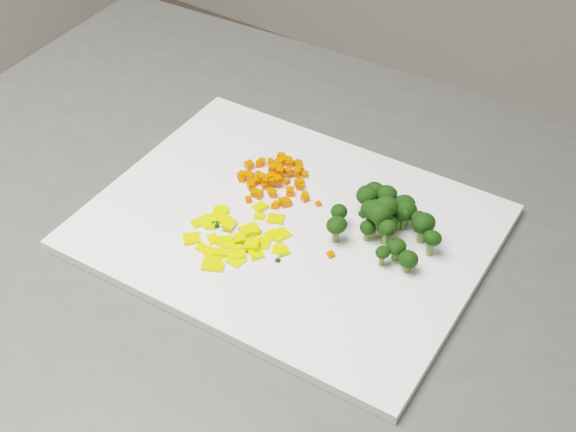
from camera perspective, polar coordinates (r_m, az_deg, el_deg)
The scene contains 139 objects.
cutting_board at distance 0.84m, azimuth 0.00°, elevation -0.78°, with size 0.40×0.31×0.01m, color white.
carrot_pile at distance 0.88m, azimuth -0.81°, elevation 2.96°, with size 0.09×0.09×0.03m, color #E74802, non-canonical shape.
pepper_pile at distance 0.82m, azimuth -3.51°, elevation -1.16°, with size 0.10×0.10×0.01m, color yellow, non-canonical shape.
broccoli_pile at distance 0.81m, azimuth 6.83°, elevation -0.26°, with size 0.11×0.11×0.05m, color black, non-canonical shape.
carrot_cube_0 at distance 0.86m, azimuth -0.17°, elevation 0.99°, with size 0.01×0.01×0.01m, color #E74802.
carrot_cube_1 at distance 0.91m, azimuth -2.78°, elevation 3.63°, with size 0.01×0.01×0.01m, color #E74802.
carrot_cube_2 at distance 0.87m, azimuth -2.12°, elevation 1.55°, with size 0.01×0.01×0.01m, color #E74802.
carrot_cube_3 at distance 0.90m, azimuth -2.11°, elevation 3.01°, with size 0.01×0.01×0.01m, color #E74802.
carrot_cube_4 at distance 0.91m, azimuth -2.11°, elevation 3.71°, with size 0.01×0.01×0.01m, color #E74802.
carrot_cube_5 at distance 0.89m, azimuth -0.63°, elevation 2.96°, with size 0.01×0.01×0.01m, color #E74802.
carrot_cube_6 at distance 0.89m, azimuth -0.96°, elevation 2.80°, with size 0.01×0.01×0.01m, color #E74802.
carrot_cube_7 at distance 0.90m, azimuth 0.65°, elevation 3.10°, with size 0.01×0.01×0.01m, color #E74802.
carrot_cube_8 at distance 0.91m, azimuth -0.01°, elevation 3.92°, with size 0.01×0.01×0.01m, color #E74802.
carrot_cube_9 at distance 0.92m, azimuth -0.38°, elevation 4.15°, with size 0.01×0.01×0.01m, color #E74802.
carrot_cube_10 at distance 0.88m, azimuth -1.62°, elevation 2.52°, with size 0.01×0.01×0.01m, color #E74802.
carrot_cube_11 at distance 0.91m, azimuth 0.74°, elevation 3.76°, with size 0.01×0.01×0.01m, color #E74802.
carrot_cube_12 at distance 0.86m, azimuth -2.84°, elevation 1.17°, with size 0.01×0.01×0.01m, color #E74802.
carrot_cube_13 at distance 0.86m, azimuth 1.22°, elevation 1.28°, with size 0.01×0.01×0.01m, color #E74802.
carrot_cube_14 at distance 0.91m, azimuth 0.11°, elevation 3.76°, with size 0.01×0.01×0.01m, color #E74802.
carrot_cube_15 at distance 0.91m, azimuth -1.26°, elevation 3.89°, with size 0.01×0.01×0.01m, color #E74802.
carrot_cube_16 at distance 0.88m, azimuth -1.56°, elevation 2.32°, with size 0.01×0.01×0.01m, color #E74802.
carrot_cube_17 at distance 0.86m, azimuth -0.50°, elevation 0.99°, with size 0.01×0.01×0.01m, color #E74802.
carrot_cube_18 at distance 0.88m, azimuth -2.66°, elevation 2.17°, with size 0.01×0.01×0.01m, color #E74802.
carrot_cube_19 at distance 0.87m, azimuth -1.04°, elevation 1.59°, with size 0.01×0.01×0.01m, color #E74802.
carrot_cube_20 at distance 0.89m, azimuth -0.65°, elevation 3.51°, with size 0.01×0.01×0.01m, color #E74802.
carrot_cube_21 at distance 0.88m, azimuth -1.64°, elevation 2.21°, with size 0.01×0.01×0.01m, color #E74802.
carrot_cube_22 at distance 0.87m, azimuth 1.23°, elevation 1.55°, with size 0.01×0.01×0.01m, color #E74802.
carrot_cube_23 at distance 0.89m, azimuth -0.59°, elevation 3.17°, with size 0.01×0.01×0.01m, color #E74802.
carrot_cube_24 at distance 0.91m, azimuth -1.88°, elevation 3.86°, with size 0.01×0.01×0.01m, color #E74802.
carrot_cube_25 at distance 0.88m, azimuth -1.85°, elevation 2.73°, with size 0.01×0.01×0.01m, color #E74802.
carrot_cube_26 at distance 0.88m, azimuth -1.40°, elevation 2.75°, with size 0.01×0.01×0.01m, color #E74802.
carrot_cube_27 at distance 0.92m, azimuth -0.51°, elevation 4.25°, with size 0.01×0.01×0.01m, color #E74802.
carrot_cube_28 at distance 0.85m, azimuth -0.86°, elevation 0.79°, with size 0.01×0.01×0.01m, color #E74802.
carrot_cube_29 at distance 0.88m, azimuth 0.88°, elevation 2.14°, with size 0.01×0.01×0.01m, color #E74802.
carrot_cube_30 at distance 0.89m, azimuth -2.44°, elevation 2.46°, with size 0.01×0.01×0.01m, color #E74802.
carrot_cube_31 at distance 0.90m, azimuth 1.24°, elevation 2.99°, with size 0.01×0.01×0.01m, color #E74802.
carrot_cube_32 at distance 0.87m, azimuth -0.08°, elevation 2.48°, with size 0.01×0.01×0.01m, color #E74802.
carrot_cube_33 at distance 0.89m, azimuth -3.29°, elevation 2.88°, with size 0.01×0.01×0.01m, color #E74802.
carrot_cube_34 at distance 0.87m, azimuth -1.24°, elevation 1.76°, with size 0.01×0.01×0.01m, color #E74802.
carrot_cube_35 at distance 0.87m, azimuth -2.40°, elevation 1.64°, with size 0.01×0.01×0.01m, color #E74802.
carrot_cube_36 at distance 0.90m, azimuth -2.77°, elevation 3.01°, with size 0.01×0.01×0.01m, color #E74802.
carrot_cube_37 at distance 0.89m, azimuth -1.11°, elevation 3.39°, with size 0.01×0.01×0.01m, color #E74802.
carrot_cube_38 at distance 0.88m, azimuth -1.20°, elevation 2.48°, with size 0.01×0.01×0.01m, color #E74802.
carrot_cube_39 at distance 0.90m, azimuth 0.25°, elevation 3.13°, with size 0.01×0.01×0.01m, color #E74802.
carrot_cube_40 at distance 0.90m, azimuth 0.48°, elevation 3.04°, with size 0.01×0.01×0.01m, color #E74802.
carrot_cube_41 at distance 0.88m, azimuth -0.71°, elevation 2.56°, with size 0.01×0.01×0.01m, color #E74802.
carrot_cube_42 at distance 0.89m, azimuth -0.67°, elevation 3.34°, with size 0.01×0.01×0.01m, color #E74802.
carrot_cube_43 at distance 0.91m, azimuth -0.65°, elevation 3.79°, with size 0.01×0.01×0.01m, color #E74802.
carrot_cube_44 at distance 0.89m, azimuth -2.25°, elevation 2.52°, with size 0.01×0.01×0.01m, color #E74802.
carrot_cube_45 at distance 0.86m, azimuth 0.06°, elevation 0.94°, with size 0.01×0.01×0.01m, color #E74802.
carrot_cube_46 at distance 0.89m, azimuth 0.00°, elevation 3.20°, with size 0.01×0.01×0.01m, color #E74802.
carrot_cube_47 at distance 0.90m, azimuth 0.87°, elevation 3.39°, with size 0.01×0.01×0.01m, color #E74802.
carrot_cube_48 at distance 0.89m, azimuth -3.29°, elevation 2.66°, with size 0.01×0.01×0.01m, color #E74802.
carrot_cube_49 at distance 0.89m, azimuth 1.19°, elevation 2.96°, with size 0.01×0.01×0.01m, color #E74802.
carrot_cube_50 at distance 0.89m, azimuth -2.70°, elevation 2.78°, with size 0.01×0.01×0.01m, color #E74802.
carrot_cube_51 at distance 0.88m, azimuth 0.82°, elevation 2.34°, with size 0.01×0.01×0.01m, color #E74802.
carrot_cube_52 at distance 0.91m, azimuth -0.27°, elevation 4.00°, with size 0.01×0.01×0.01m, color #E74802.
carrot_cube_53 at distance 0.89m, azimuth -0.99°, elevation 3.52°, with size 0.01×0.01×0.01m, color #E74802.
carrot_cube_54 at distance 0.87m, azimuth 0.16°, elevation 1.73°, with size 0.01×0.01×0.01m, color #E74802.
carrot_cube_55 at distance 0.89m, azimuth -0.73°, elevation 2.46°, with size 0.01×0.01×0.01m, color #E74802.
carrot_cube_56 at distance 0.89m, azimuth -3.12°, elevation 2.88°, with size 0.01×0.01×0.01m, color #E74802.
carrot_cube_57 at distance 0.91m, azimuth 0.28°, elevation 3.80°, with size 0.01×0.01×0.01m, color #E74802.
pepper_chunk_0 at distance 0.82m, azimuth -0.82°, elevation -1.47°, with size 0.01×0.01×0.00m, color yellow.
pepper_chunk_1 at distance 0.81m, azimuth -0.47°, elevation -2.41°, with size 0.02×0.01×0.00m, color yellow.
pepper_chunk_2 at distance 0.82m, azimuth -2.55°, elevation -0.89°, with size 0.01×0.01×0.00m, color yellow.
pepper_chunk_3 at distance 0.80m, azimuth -2.24°, elevation -2.73°, with size 0.01×0.01×0.00m, color yellow.
pepper_chunk_4 at distance 0.84m, azimuth -6.47°, elevation -0.50°, with size 0.01×0.01×0.00m, color yellow.
pepper_chunk_5 at distance 0.81m, azimuth -1.83°, elevation -1.93°, with size 0.02×0.02×0.00m, color yellow.
pepper_chunk_6 at distance 0.84m, azimuth -2.06°, elevation -0.00°, with size 0.01×0.01×0.00m, color yellow.
pepper_chunk_7 at distance 0.80m, azimuth -3.74°, elevation -3.16°, with size 0.01×0.02×0.00m, color yellow.
pepper_chunk_8 at distance 0.82m, azimuth -6.87°, elevation -1.61°, with size 0.02×0.01×0.00m, color yellow.
pepper_chunk_9 at distance 0.84m, azimuth -5.44°, elevation -0.19°, with size 0.01×0.01×0.00m, color yellow.
pepper_chunk_10 at distance 0.85m, azimuth -4.77°, elevation 0.02°, with size 0.02×0.01×0.00m, color yellow.
pepper_chunk_11 at distance 0.85m, azimuth -4.88°, elevation 0.37°, with size 0.01×0.01×0.00m, color yellow.
pepper_chunk_12 at distance 0.84m, azimuth -5.82°, elevation -0.42°, with size 0.02×0.02×0.00m, color yellow.
pepper_chunk_13 at distance 0.80m, azimuth -3.99°, elevation -2.73°, with size 0.01×0.01×0.00m, color yellow.
pepper_chunk_14 at distance 0.83m, azimuth -2.61°, elevation -1.13°, with size 0.02×0.01×0.00m, color yellow.
pepper_chunk_15 at distance 0.82m, azimuth -4.57°, elevation -1.68°, with size 0.02×0.01×0.00m, color yellow.
pepper_chunk_16 at distance 0.81m, azimuth -4.96°, elevation -2.62°, with size 0.01×0.01×0.00m, color yellow.
pepper_chunk_17 at distance 0.81m, azimuth -5.99°, elevation -2.31°, with size 0.02×0.01×0.00m, color yellow.
pepper_chunk_18 at distance 0.81m, azimuth -2.59°, elevation -2.01°, with size 0.01×0.01×0.00m, color yellow.
pepper_chunk_19 at distance 0.80m, azimuth -5.34°, elevation -2.85°, with size 0.02×0.02×0.00m, color yellow.
pepper_chunk_20 at distance 0.82m, azimuth -4.59°, elevation -1.88°, with size 0.02×0.01×0.00m, color yellow.
pepper_chunk_21 at distance 0.81m, azimuth -0.67°, elevation -2.40°, with size 0.01×0.01×0.00m, color yellow.
pepper_chunk_22 at distance 0.82m, azimuth -1.21°, elevation -1.27°, with size 0.01×0.01×0.00m, color yellow.
pepper_chunk_23 at distance 0.79m, azimuth -5.12°, elevation -3.60°, with size 0.01×0.01×0.00m, color yellow.
pepper_chunk_24 at distance 0.82m, azimuth -0.30°, elevation -1.20°, with size 0.02×0.01×0.00m, color yellow.
pepper_chunk_25 at distance 0.85m, azimuth -4.77°, elevation 0.40°, with size 0.01×0.01×0.00m, color yellow.
pepper_chunk_26 at distance 0.85m, azimuth -4.74°, elevation 0.32°, with size 0.02×0.01×0.00m, color yellow.
pepper_chunk_27 at distance 0.83m, azimuth -4.22°, elevation -0.55°, with size 0.02×0.01×0.00m, color yellow.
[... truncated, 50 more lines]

